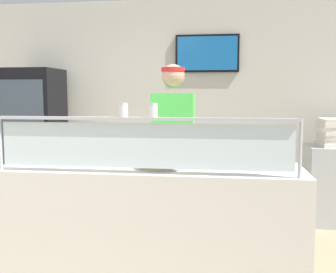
{
  "coord_description": "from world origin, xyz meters",
  "views": [
    {
      "loc": [
        1.68,
        -2.6,
        1.5
      ],
      "look_at": [
        1.27,
        0.37,
        1.18
      ],
      "focal_mm": 43.16,
      "sensor_mm": 36.0,
      "label": 1
    }
  ],
  "objects_px": {
    "pepper_flake_shaker": "(153,111)",
    "drink_fridge": "(35,140)",
    "pizza_tray": "(161,165)",
    "parmesan_shaker": "(123,111)",
    "worker_figure": "(173,147)",
    "pizza_server": "(165,162)"
  },
  "relations": [
    {
      "from": "pizza_server",
      "to": "pizza_tray",
      "type": "bearing_deg",
      "value": 155.55
    },
    {
      "from": "pizza_tray",
      "to": "pizza_server",
      "type": "relative_size",
      "value": 1.56
    },
    {
      "from": "drink_fridge",
      "to": "pizza_tray",
      "type": "bearing_deg",
      "value": -44.38
    },
    {
      "from": "pizza_tray",
      "to": "pepper_flake_shaker",
      "type": "relative_size",
      "value": 4.54
    },
    {
      "from": "worker_figure",
      "to": "pizza_server",
      "type": "bearing_deg",
      "value": -87.85
    },
    {
      "from": "parmesan_shaker",
      "to": "pizza_server",
      "type": "bearing_deg",
      "value": 46.95
    },
    {
      "from": "pizza_server",
      "to": "pepper_flake_shaker",
      "type": "relative_size",
      "value": 2.91
    },
    {
      "from": "pizza_server",
      "to": "worker_figure",
      "type": "distance_m",
      "value": 0.71
    },
    {
      "from": "pizza_tray",
      "to": "parmesan_shaker",
      "type": "height_order",
      "value": "parmesan_shaker"
    },
    {
      "from": "pizza_tray",
      "to": "worker_figure",
      "type": "bearing_deg",
      "value": 89.34
    },
    {
      "from": "pizza_tray",
      "to": "parmesan_shaker",
      "type": "xyz_separation_m",
      "value": [
        -0.21,
        -0.28,
        0.41
      ]
    },
    {
      "from": "pepper_flake_shaker",
      "to": "parmesan_shaker",
      "type": "bearing_deg",
      "value": 180.0
    },
    {
      "from": "parmesan_shaker",
      "to": "worker_figure",
      "type": "relative_size",
      "value": 0.05
    },
    {
      "from": "parmesan_shaker",
      "to": "drink_fridge",
      "type": "relative_size",
      "value": 0.05
    },
    {
      "from": "parmesan_shaker",
      "to": "pepper_flake_shaker",
      "type": "height_order",
      "value": "same"
    },
    {
      "from": "pepper_flake_shaker",
      "to": "drink_fridge",
      "type": "height_order",
      "value": "drink_fridge"
    },
    {
      "from": "pizza_tray",
      "to": "pepper_flake_shaker",
      "type": "height_order",
      "value": "pepper_flake_shaker"
    },
    {
      "from": "pizza_tray",
      "to": "worker_figure",
      "type": "relative_size",
      "value": 0.25
    },
    {
      "from": "pepper_flake_shaker",
      "to": "drink_fridge",
      "type": "relative_size",
      "value": 0.05
    },
    {
      "from": "parmesan_shaker",
      "to": "drink_fridge",
      "type": "bearing_deg",
      "value": 128.36
    },
    {
      "from": "parmesan_shaker",
      "to": "drink_fridge",
      "type": "height_order",
      "value": "drink_fridge"
    },
    {
      "from": "pepper_flake_shaker",
      "to": "pizza_tray",
      "type": "bearing_deg",
      "value": 88.71
    }
  ]
}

